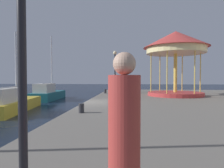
% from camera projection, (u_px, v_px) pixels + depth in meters
% --- Properties ---
extents(ground_plane, '(120.00, 120.00, 0.00)m').
position_uv_depth(ground_plane, '(85.00, 115.00, 12.28)').
color(ground_plane, black).
extents(quay_dock, '(14.49, 26.96, 0.80)m').
position_uv_depth(quay_dock, '(206.00, 110.00, 11.64)').
color(quay_dock, slate).
rests_on(quay_dock, ground).
extents(sailboat_yellow, '(2.73, 6.40, 5.58)m').
position_uv_depth(sailboat_yellow, '(10.00, 103.00, 13.19)').
color(sailboat_yellow, gold).
rests_on(sailboat_yellow, ground).
extents(sailboat_teal, '(2.15, 5.64, 6.91)m').
position_uv_depth(sailboat_teal, '(48.00, 94.00, 20.60)').
color(sailboat_teal, '#19606B').
rests_on(sailboat_teal, ground).
extents(carousel, '(5.35, 5.35, 5.39)m').
position_uv_depth(carousel, '(176.00, 48.00, 16.46)').
color(carousel, '#B23333').
rests_on(carousel, quay_dock).
extents(lamp_post_mid_promenade, '(0.36, 0.36, 4.06)m').
position_uv_depth(lamp_post_mid_promenade, '(115.00, 64.00, 18.76)').
color(lamp_post_mid_promenade, black).
rests_on(lamp_post_mid_promenade, quay_dock).
extents(bollard_south, '(0.24, 0.24, 0.40)m').
position_uv_depth(bollard_south, '(81.00, 108.00, 8.44)').
color(bollard_south, '#2D2D33').
rests_on(bollard_south, quay_dock).
extents(bollard_north, '(0.24, 0.24, 0.40)m').
position_uv_depth(bollard_north, '(105.00, 91.00, 19.11)').
color(bollard_north, '#2D2D33').
rests_on(bollard_north, quay_dock).
extents(person_by_the_water, '(0.34, 0.34, 1.76)m').
position_uv_depth(person_by_the_water, '(124.00, 141.00, 2.08)').
color(person_by_the_water, '#B23833').
rests_on(person_by_the_water, quay_dock).
extents(person_far_corner, '(0.34, 0.34, 1.92)m').
position_uv_depth(person_far_corner, '(115.00, 84.00, 19.81)').
color(person_far_corner, '#514C56').
rests_on(person_far_corner, quay_dock).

